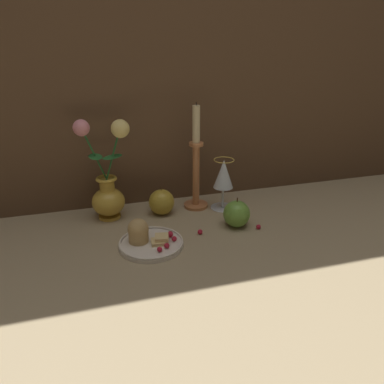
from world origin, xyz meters
name	(u,v)px	position (x,y,z in m)	size (l,w,h in m)	color
ground_plane	(180,229)	(0.00, 0.00, 0.00)	(2.40, 2.40, 0.00)	#9E8966
wall_back	(157,12)	(0.00, 0.25, 0.60)	(2.40, 0.04, 1.20)	brown
vase	(108,186)	(-0.19, 0.14, 0.11)	(0.16, 0.10, 0.31)	gold
plate_with_pastries	(147,239)	(-0.11, -0.06, 0.02)	(0.18, 0.18, 0.08)	silver
wine_glass	(223,176)	(0.18, 0.11, 0.11)	(0.08, 0.08, 0.17)	silver
candlestick	(196,168)	(0.09, 0.14, 0.14)	(0.08, 0.08, 0.35)	#B77042
apple_beside_vase	(162,202)	(-0.03, 0.12, 0.04)	(0.08, 0.08, 0.09)	#B2932D
apple_near_glass	(237,214)	(0.17, -0.03, 0.04)	(0.08, 0.08, 0.09)	#669938
berry_near_plate	(200,232)	(0.05, -0.04, 0.01)	(0.01, 0.01, 0.01)	#AD192D
berry_front_center	(258,227)	(0.23, -0.06, 0.01)	(0.01, 0.01, 0.01)	#AD192D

